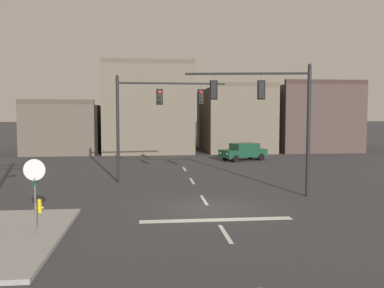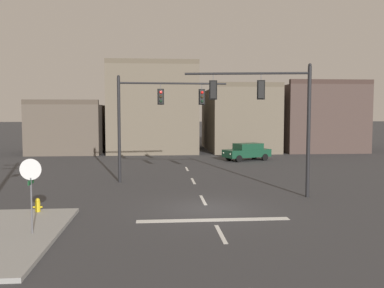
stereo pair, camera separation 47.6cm
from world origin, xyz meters
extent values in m
plane|color=#353538|center=(0.00, 0.00, 0.00)|extent=(400.00, 400.00, 0.00)
cube|color=silver|center=(0.00, -2.00, 0.00)|extent=(6.40, 0.50, 0.01)
cube|color=silver|center=(0.00, -4.00, 0.00)|extent=(0.16, 2.40, 0.01)
cube|color=silver|center=(0.00, 2.00, 0.00)|extent=(0.16, 2.40, 0.01)
cube|color=silver|center=(0.00, 8.00, 0.00)|extent=(0.16, 2.40, 0.01)
cube|color=silver|center=(0.00, 14.00, 0.00)|extent=(0.16, 2.40, 0.01)
cylinder|color=black|center=(5.61, 2.36, 3.44)|extent=(0.20, 0.20, 6.89)
cylinder|color=black|center=(2.38, 2.84, 6.52)|extent=(6.47, 1.07, 0.12)
sphere|color=black|center=(5.61, 2.36, 6.94)|extent=(0.18, 0.18, 0.18)
cylinder|color=#56565B|center=(3.13, 2.73, 6.29)|extent=(0.03, 0.03, 0.35)
cube|color=black|center=(3.13, 2.73, 5.66)|extent=(0.33, 0.28, 0.90)
sphere|color=red|center=(3.14, 2.86, 5.94)|extent=(0.20, 0.20, 0.20)
sphere|color=#2D2314|center=(3.14, 2.86, 5.66)|extent=(0.20, 0.20, 0.20)
sphere|color=black|center=(3.14, 2.86, 5.38)|extent=(0.20, 0.20, 0.20)
cube|color=black|center=(3.12, 2.71, 5.66)|extent=(0.42, 0.09, 1.02)
cylinder|color=#56565B|center=(0.64, 3.10, 6.29)|extent=(0.03, 0.03, 0.35)
cube|color=black|center=(0.64, 3.10, 5.66)|extent=(0.33, 0.28, 0.90)
sphere|color=red|center=(0.66, 3.23, 5.94)|extent=(0.20, 0.20, 0.20)
sphere|color=#2D2314|center=(0.66, 3.23, 5.66)|extent=(0.20, 0.20, 0.20)
sphere|color=black|center=(0.66, 3.23, 5.38)|extent=(0.20, 0.20, 0.20)
cube|color=black|center=(0.64, 3.08, 5.66)|extent=(0.42, 0.09, 1.02)
cylinder|color=black|center=(-4.75, 7.94, 3.35)|extent=(0.20, 0.20, 6.71)
cylinder|color=black|center=(-1.29, 8.06, 6.35)|extent=(6.93, 0.37, 0.12)
sphere|color=black|center=(-4.75, 7.94, 6.76)|extent=(0.18, 0.18, 0.18)
cylinder|color=#56565B|center=(-2.09, 8.04, 6.12)|extent=(0.03, 0.03, 0.35)
cube|color=black|center=(-2.09, 8.04, 5.49)|extent=(0.31, 0.25, 0.90)
sphere|color=red|center=(-2.08, 7.91, 5.77)|extent=(0.20, 0.20, 0.20)
sphere|color=#2D2314|center=(-2.08, 7.91, 5.49)|extent=(0.20, 0.20, 0.20)
sphere|color=black|center=(-2.08, 7.91, 5.21)|extent=(0.20, 0.20, 0.20)
cube|color=black|center=(-2.09, 8.06, 5.49)|extent=(0.42, 0.05, 1.02)
cylinder|color=#56565B|center=(0.57, 8.13, 6.12)|extent=(0.03, 0.03, 0.35)
cube|color=black|center=(0.57, 8.13, 5.49)|extent=(0.31, 0.25, 0.90)
sphere|color=red|center=(0.58, 8.00, 5.77)|extent=(0.20, 0.20, 0.20)
sphere|color=#2D2314|center=(0.58, 8.00, 5.49)|extent=(0.20, 0.20, 0.20)
sphere|color=black|center=(0.58, 8.00, 5.21)|extent=(0.20, 0.20, 0.20)
cube|color=black|center=(0.57, 8.15, 5.49)|extent=(0.42, 0.05, 1.02)
cylinder|color=#56565B|center=(-6.80, -3.84, 1.07)|extent=(0.06, 0.06, 2.15)
cylinder|color=white|center=(-6.80, -3.84, 2.45)|extent=(0.76, 0.03, 0.76)
cylinder|color=#B21414|center=(-6.80, -3.83, 2.45)|extent=(0.68, 0.03, 0.68)
cube|color=#19592D|center=(-6.80, -3.84, 2.00)|extent=(0.02, 0.64, 0.16)
cube|color=#143D28|center=(6.03, 19.46, 0.70)|extent=(4.75, 3.36, 0.70)
cube|color=#143D28|center=(6.17, 19.51, 1.33)|extent=(2.89, 2.43, 0.56)
cube|color=#2D3842|center=(5.46, 19.22, 1.31)|extent=(0.81, 1.50, 0.47)
cube|color=#2D3842|center=(7.25, 19.97, 1.31)|extent=(0.79, 1.49, 0.46)
cylinder|color=black|center=(5.02, 18.11, 0.32)|extent=(0.68, 0.45, 0.64)
cylinder|color=black|center=(4.36, 19.68, 0.32)|extent=(0.68, 0.45, 0.64)
cylinder|color=black|center=(7.70, 19.23, 0.32)|extent=(0.68, 0.45, 0.64)
cylinder|color=black|center=(7.04, 20.80, 0.32)|extent=(0.68, 0.45, 0.64)
sphere|color=silver|center=(4.24, 18.08, 0.75)|extent=(0.16, 0.16, 0.16)
sphere|color=silver|center=(3.80, 19.15, 0.75)|extent=(0.16, 0.16, 0.16)
cube|color=maroon|center=(8.04, 20.30, 0.78)|extent=(0.56, 1.28, 0.12)
cylinder|color=gold|center=(-7.53, -0.53, 0.33)|extent=(0.22, 0.22, 0.55)
cylinder|color=gold|center=(-7.53, -0.53, 0.05)|extent=(0.30, 0.30, 0.10)
sphere|color=gold|center=(-7.53, -0.53, 0.65)|extent=(0.20, 0.20, 0.20)
cylinder|color=gold|center=(-7.68, -0.53, 0.35)|extent=(0.10, 0.08, 0.08)
cylinder|color=gold|center=(-7.38, -0.53, 0.35)|extent=(0.10, 0.08, 0.08)
cube|color=brown|center=(-12.26, 29.00, 2.67)|extent=(7.68, 8.48, 5.34)
cube|color=#493F35|center=(-12.26, 25.06, 5.59)|extent=(7.68, 0.60, 0.50)
cube|color=#665B4C|center=(-2.81, 30.38, 4.78)|extent=(9.80, 11.25, 9.57)
cube|color=brown|center=(-2.81, 25.06, 9.82)|extent=(9.80, 0.60, 0.50)
cube|color=#665B4C|center=(7.46, 31.26, 3.62)|extent=(7.47, 13.00, 7.23)
cube|color=brown|center=(7.46, 25.06, 7.48)|extent=(7.47, 0.60, 0.50)
cube|color=#473833|center=(16.49, 31.44, 3.79)|extent=(9.24, 13.36, 7.58)
cube|color=#3A2B26|center=(16.49, 25.06, 7.83)|extent=(9.24, 0.60, 0.50)
camera|label=1|loc=(-2.76, -18.85, 4.44)|focal=38.94mm
camera|label=2|loc=(-2.29, -18.89, 4.44)|focal=38.94mm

